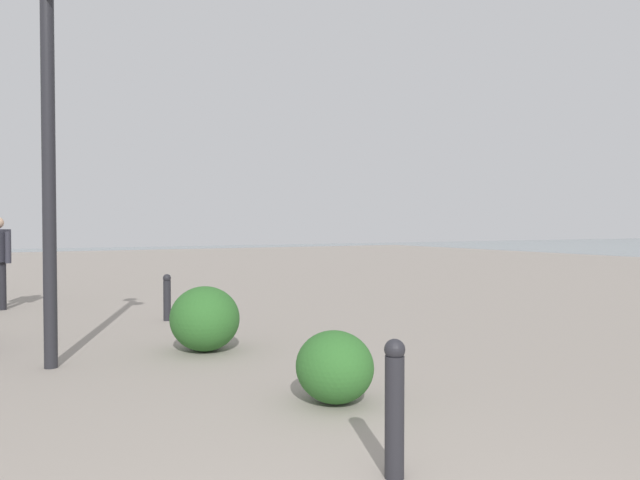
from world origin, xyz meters
TOP-DOWN VIEW (x-y plane):
  - lamppost at (5.29, 0.76)m, footprint 0.98×0.28m
  - bollard_near at (1.29, -0.93)m, footprint 0.13×0.13m
  - bollard_mid at (7.81, -1.10)m, footprint 0.13×0.13m
  - shrub_low at (2.76, -1.35)m, footprint 0.74×0.67m
  - shrub_round at (5.33, -0.97)m, footprint 0.94×0.84m

SIDE VIEW (x-z plane):
  - shrub_low at x=2.76m, z-range 0.00..0.63m
  - bollard_mid at x=7.81m, z-range 0.02..0.78m
  - shrub_round at x=5.33m, z-range 0.00..0.80m
  - bollard_near at x=1.29m, z-range 0.02..0.87m
  - lamppost at x=5.29m, z-range 0.69..5.09m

